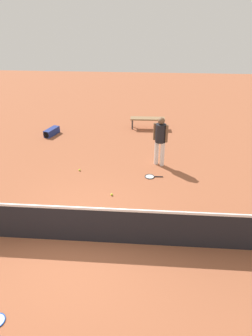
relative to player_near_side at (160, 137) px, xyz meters
The scene contains 10 objects.
ground_plane 4.56m from the player_near_side, 63.71° to the left, with size 40.00×40.00×0.00m, color #9E5638.
court_net 4.48m from the player_near_side, 63.71° to the left, with size 10.09×0.09×1.07m.
player_near_side is the anchor object (origin of this frame).
tennis_racket_near_player 1.36m from the player_near_side, 72.41° to the left, with size 0.59×0.32×0.03m.
tennis_ball_near_player 3.80m from the player_near_side, 74.21° to the left, with size 0.07×0.07×0.07m, color #C6E033.
tennis_ball_by_net 2.89m from the player_near_side, 14.04° to the left, with size 0.07×0.07×0.07m, color #C6E033.
tennis_ball_midcourt 2.66m from the player_near_side, 55.63° to the left, with size 0.07×0.07×0.07m, color #C6E033.
tennis_ball_baseline 4.48m from the player_near_side, 48.23° to the left, with size 0.07×0.07×0.07m, color #C6E033.
courtside_bench 3.53m from the player_near_side, 82.60° to the right, with size 1.51×0.44×0.48m.
equipment_bag 5.13m from the player_near_side, 27.48° to the right, with size 0.52×0.85×0.28m.
Camera 1 is at (-1.54, 5.30, 4.88)m, focal length 32.25 mm.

